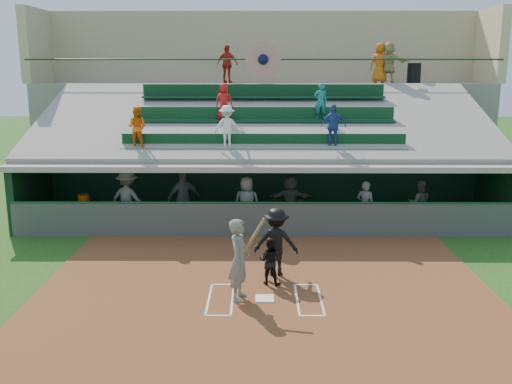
{
  "coord_description": "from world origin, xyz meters",
  "views": [
    {
      "loc": [
        -0.11,
        -12.4,
        5.3
      ],
      "look_at": [
        -0.23,
        3.5,
        1.8
      ],
      "focal_mm": 40.0,
      "sensor_mm": 36.0,
      "label": 1
    }
  ],
  "objects_px": {
    "white_table": "(84,214)",
    "water_cooler": "(84,200)",
    "batter_at_plate": "(239,259)",
    "catcher": "(270,261)",
    "trash_bin": "(414,73)",
    "home_plate": "(265,298)"
  },
  "relations": [
    {
      "from": "batter_at_plate",
      "to": "water_cooler",
      "type": "height_order",
      "value": "batter_at_plate"
    },
    {
      "from": "water_cooler",
      "to": "trash_bin",
      "type": "height_order",
      "value": "trash_bin"
    },
    {
      "from": "white_table",
      "to": "water_cooler",
      "type": "height_order",
      "value": "water_cooler"
    },
    {
      "from": "white_table",
      "to": "trash_bin",
      "type": "height_order",
      "value": "trash_bin"
    },
    {
      "from": "batter_at_plate",
      "to": "trash_bin",
      "type": "xyz_separation_m",
      "value": [
        7.07,
        12.6,
        4.04
      ]
    },
    {
      "from": "catcher",
      "to": "white_table",
      "type": "relative_size",
      "value": 1.56
    },
    {
      "from": "home_plate",
      "to": "trash_bin",
      "type": "xyz_separation_m",
      "value": [
        6.48,
        12.61,
        4.99
      ]
    },
    {
      "from": "batter_at_plate",
      "to": "home_plate",
      "type": "bearing_deg",
      "value": -1.31
    },
    {
      "from": "home_plate",
      "to": "white_table",
      "type": "distance_m",
      "value": 8.86
    },
    {
      "from": "water_cooler",
      "to": "trash_bin",
      "type": "bearing_deg",
      "value": 26.67
    },
    {
      "from": "white_table",
      "to": "batter_at_plate",
      "type": "bearing_deg",
      "value": -46.77
    },
    {
      "from": "batter_at_plate",
      "to": "catcher",
      "type": "xyz_separation_m",
      "value": [
        0.72,
        0.95,
        -0.37
      ]
    },
    {
      "from": "home_plate",
      "to": "batter_at_plate",
      "type": "height_order",
      "value": "batter_at_plate"
    },
    {
      "from": "trash_bin",
      "to": "catcher",
      "type": "bearing_deg",
      "value": -118.6
    },
    {
      "from": "home_plate",
      "to": "trash_bin",
      "type": "relative_size",
      "value": 0.5
    },
    {
      "from": "home_plate",
      "to": "batter_at_plate",
      "type": "relative_size",
      "value": 0.22
    },
    {
      "from": "home_plate",
      "to": "white_table",
      "type": "height_order",
      "value": "white_table"
    },
    {
      "from": "catcher",
      "to": "trash_bin",
      "type": "xyz_separation_m",
      "value": [
        6.35,
        11.65,
        4.41
      ]
    },
    {
      "from": "catcher",
      "to": "home_plate",
      "type": "bearing_deg",
      "value": 98.66
    },
    {
      "from": "batter_at_plate",
      "to": "water_cooler",
      "type": "xyz_separation_m",
      "value": [
        -5.5,
        6.28,
        -0.09
      ]
    },
    {
      "from": "home_plate",
      "to": "trash_bin",
      "type": "height_order",
      "value": "trash_bin"
    },
    {
      "from": "water_cooler",
      "to": "trash_bin",
      "type": "distance_m",
      "value": 14.65
    }
  ]
}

